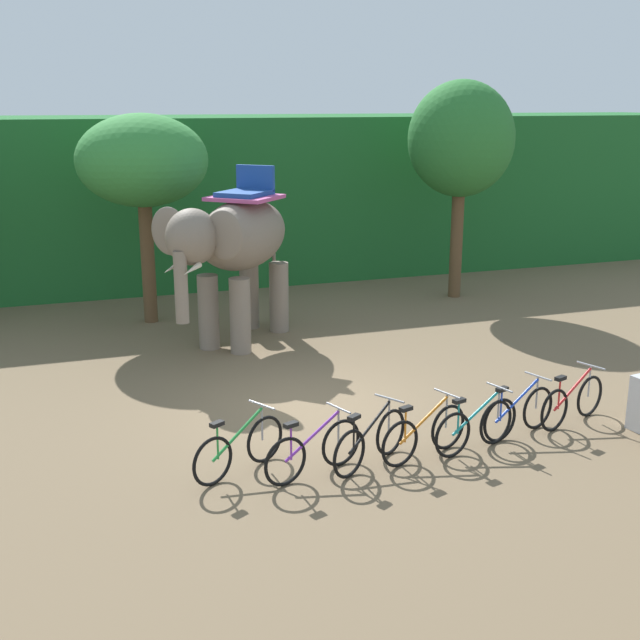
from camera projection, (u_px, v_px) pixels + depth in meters
ground_plane at (315, 410)px, 13.79m from camera, size 80.00×80.00×0.00m
foliage_hedge at (186, 196)px, 24.38m from camera, size 36.00×6.00×4.69m
tree_center_right at (142, 162)px, 18.31m from camera, size 3.00×3.00×4.87m
tree_right at (461, 140)px, 20.69m from camera, size 2.74×2.74×5.67m
elephant at (236, 244)px, 16.99m from camera, size 3.60×3.75×3.78m
bike_green at (239, 448)px, 11.34m from camera, size 1.52×0.90×0.92m
bike_purple at (314, 450)px, 11.28m from camera, size 1.62×0.72×0.92m
bike_black at (370, 441)px, 11.58m from camera, size 1.49×0.93×0.92m
bike_orange at (424, 433)px, 11.84m from camera, size 1.63×0.70×0.92m
bike_teal at (477, 426)px, 12.12m from camera, size 1.66×0.64×0.92m
bike_blue at (517, 413)px, 12.60m from camera, size 1.64×0.67×0.92m
bike_red at (572, 401)px, 13.10m from camera, size 1.62×0.73×0.92m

